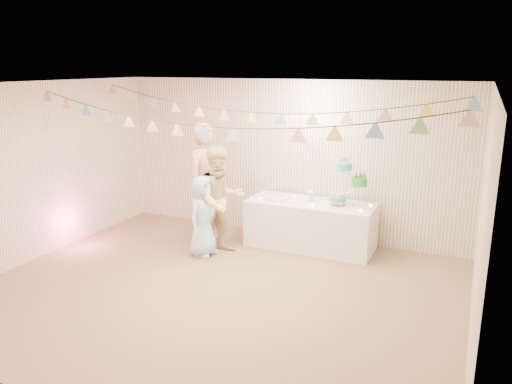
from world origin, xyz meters
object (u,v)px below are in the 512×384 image
at_px(person_adult_a, 208,185).
at_px(person_adult_b, 221,201).
at_px(table, 310,225).
at_px(cake_stand, 347,183).
at_px(person_child, 203,216).

relative_size(person_adult_a, person_adult_b, 1.18).
height_order(table, person_adult_b, person_adult_b).
height_order(table, cake_stand, cake_stand).
relative_size(cake_stand, person_adult_a, 0.35).
distance_m(cake_stand, person_child, 2.23).
xyz_separation_m(person_adult_a, person_adult_b, (0.39, -0.29, -0.15)).
xyz_separation_m(table, person_child, (-1.37, -0.98, 0.25)).
relative_size(cake_stand, person_adult_b, 0.41).
relative_size(table, cake_stand, 2.90).
bearing_deg(table, person_child, -144.36).
bearing_deg(person_child, table, -47.80).
bearing_deg(person_adult_b, person_child, 166.75).
distance_m(table, person_child, 1.70).
bearing_deg(table, cake_stand, 5.19).
height_order(cake_stand, person_child, cake_stand).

